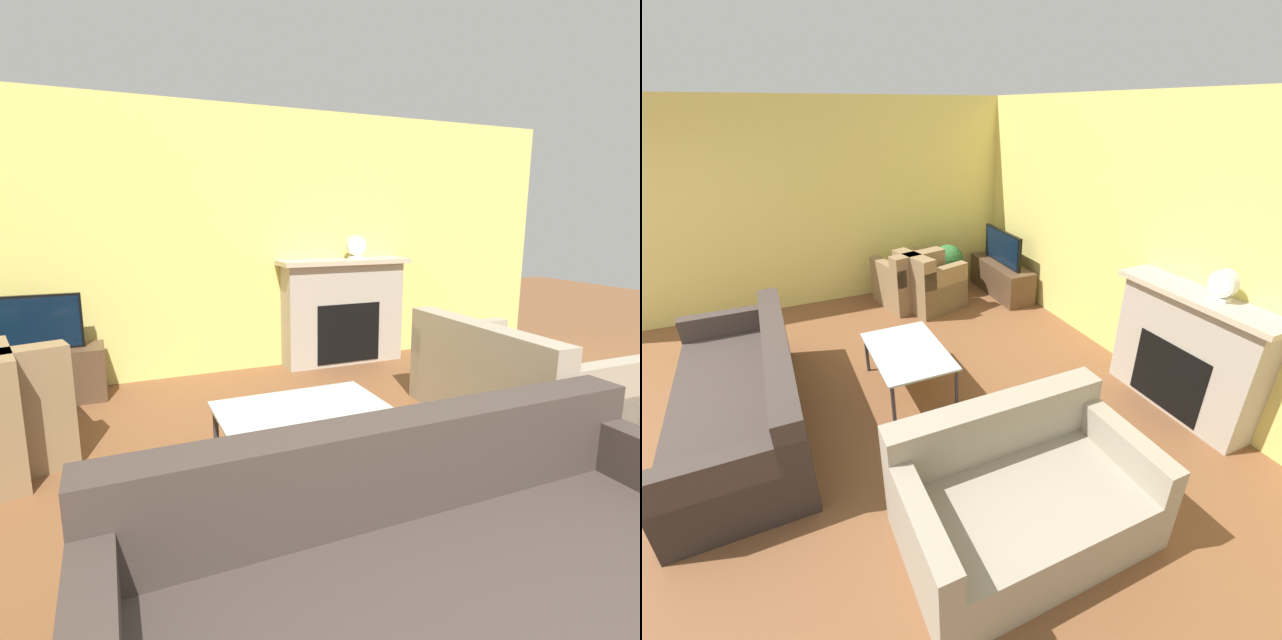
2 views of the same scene
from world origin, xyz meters
TOP-DOWN VIEW (x-y plane):
  - wall_back at (0.00, 4.79)m, footprint 8.14×0.06m
  - fireplace at (1.34, 4.60)m, footprint 1.47×0.38m
  - tv_stand at (-1.75, 4.47)m, footprint 1.25×0.42m
  - tv at (-1.75, 4.47)m, footprint 0.96×0.06m
  - couch_sectional at (-0.02, 0.95)m, footprint 2.39×0.97m
  - couch_loveseat at (1.86, 2.57)m, footprint 0.97×1.58m
  - armchair_accent at (-1.73, 3.30)m, footprint 0.90×0.91m
  - coffee_table at (0.02, 2.42)m, footprint 1.05×0.69m
  - mantel_clock at (1.50, 4.60)m, footprint 0.23×0.07m

SIDE VIEW (x-z plane):
  - tv_stand at x=-1.75m, z-range 0.00..0.48m
  - couch_sectional at x=-0.02m, z-range -0.13..0.69m
  - couch_loveseat at x=1.86m, z-range -0.12..0.70m
  - armchair_accent at x=-1.73m, z-range -0.10..0.72m
  - coffee_table at x=0.02m, z-range 0.18..0.62m
  - fireplace at x=1.34m, z-range 0.03..1.19m
  - tv at x=-1.75m, z-range 0.48..0.96m
  - mantel_clock at x=1.50m, z-range 1.16..1.42m
  - wall_back at x=0.00m, z-range 0.00..2.70m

